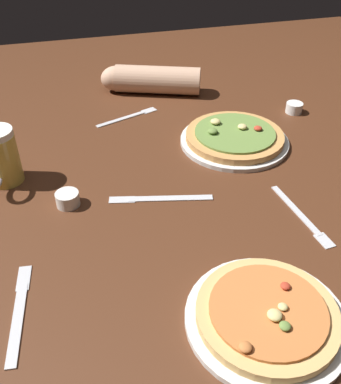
# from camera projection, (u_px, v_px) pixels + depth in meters

# --- Properties ---
(ground_plane) EXTENTS (2.40, 2.40, 0.03)m
(ground_plane) POSITION_uv_depth(u_px,v_px,m) (170.00, 204.00, 1.02)
(ground_plane) COLOR #4C2816
(pizza_plate_near) EXTENTS (0.27, 0.27, 0.05)m
(pizza_plate_near) POSITION_uv_depth(u_px,v_px,m) (267.00, 316.00, 0.73)
(pizza_plate_near) COLOR silver
(pizza_plate_near) RESTS_ON ground_plane
(pizza_plate_far) EXTENTS (0.29, 0.29, 0.05)m
(pizza_plate_far) POSITION_uv_depth(u_px,v_px,m) (234.00, 138.00, 1.20)
(pizza_plate_far) COLOR silver
(pizza_plate_far) RESTS_ON ground_plane
(beer_mug_dark) EXTENTS (0.08, 0.13, 0.14)m
(beer_mug_dark) POSITION_uv_depth(u_px,v_px,m) (0.00, 157.00, 1.02)
(beer_mug_dark) COLOR gold
(beer_mug_dark) RESTS_ON ground_plane
(ramekin_sauce) EXTENTS (0.05, 0.05, 0.03)m
(ramekin_sauce) POSITION_uv_depth(u_px,v_px,m) (294.00, 108.00, 1.34)
(ramekin_sauce) COLOR white
(ramekin_sauce) RESTS_ON ground_plane
(ramekin_butter) EXTENTS (0.05, 0.05, 0.03)m
(ramekin_butter) POSITION_uv_depth(u_px,v_px,m) (68.00, 199.00, 0.98)
(ramekin_butter) COLOR silver
(ramekin_butter) RESTS_ON ground_plane
(fork_left) EXTENTS (0.20, 0.09, 0.01)m
(fork_left) POSITION_uv_depth(u_px,v_px,m) (129.00, 116.00, 1.33)
(fork_left) COLOR silver
(fork_left) RESTS_ON ground_plane
(knife_right) EXTENTS (0.04, 0.22, 0.01)m
(knife_right) POSITION_uv_depth(u_px,v_px,m) (19.00, 311.00, 0.75)
(knife_right) COLOR silver
(knife_right) RESTS_ON ground_plane
(fork_spare) EXTENTS (0.04, 0.22, 0.01)m
(fork_spare) POSITION_uv_depth(u_px,v_px,m) (302.00, 216.00, 0.96)
(fork_spare) COLOR silver
(fork_spare) RESTS_ON ground_plane
(knife_spare) EXTENTS (0.24, 0.07, 0.01)m
(knife_spare) POSITION_uv_depth(u_px,v_px,m) (160.00, 198.00, 1.01)
(knife_spare) COLOR silver
(knife_spare) RESTS_ON ground_plane
(diner_arm) EXTENTS (0.33, 0.18, 0.09)m
(diner_arm) POSITION_uv_depth(u_px,v_px,m) (148.00, 79.00, 1.45)
(diner_arm) COLOR tan
(diner_arm) RESTS_ON ground_plane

